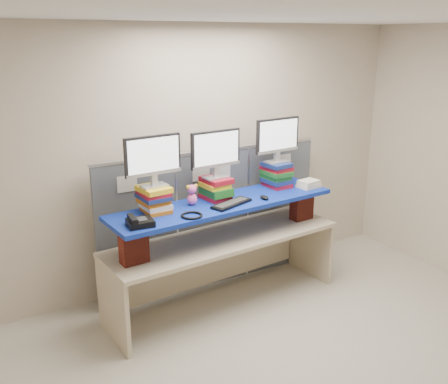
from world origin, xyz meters
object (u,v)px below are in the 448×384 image
blue_board (224,204)px  monitor_center (216,151)px  monitor_right (278,137)px  monitor_left (153,158)px  desk (224,250)px  desk_phone (139,222)px  keyboard (231,204)px

blue_board → monitor_center: (-0.03, 0.12, 0.51)m
monitor_right → monitor_left: bearing=180.0°
desk → blue_board: size_ratio=1.07×
desk → desk_phone: (-0.95, -0.21, 0.55)m
monitor_right → desk_phone: size_ratio=2.36×
blue_board → keyboard: size_ratio=4.94×
desk → desk_phone: 1.12m
keyboard → desk_phone: bearing=165.6°
desk → blue_board: 0.50m
keyboard → desk_phone: 0.97m
monitor_left → keyboard: (0.71, -0.18, -0.49)m
monitor_left → desk: bearing=-9.8°
desk → monitor_right: (0.75, 0.18, 1.05)m
desk_phone → keyboard: bearing=9.9°
desk → desk_phone: bearing=-172.3°
desk → keyboard: bearing=-87.3°
desk_phone → monitor_center: bearing=24.0°
blue_board → desk_phone: size_ratio=10.11×
monitor_left → desk_phone: size_ratio=2.36×
monitor_right → keyboard: bearing=-162.5°
monitor_right → desk: bearing=-171.1°
monitor_left → monitor_right: 1.45m
monitor_center → monitor_right: (0.77, 0.06, 0.05)m
monitor_left → monitor_center: 0.67m
desk_phone → monitor_right: bearing=17.5°
blue_board → desk_phone: 0.97m
desk → monitor_right: 1.30m
desk_phone → blue_board: bearing=17.0°
monitor_left → blue_board: bearing=-9.8°
keyboard → monitor_left: bearing=146.0°
monitor_left → monitor_center: (0.67, 0.05, -0.02)m
monitor_center → desk: bearing=-82.3°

